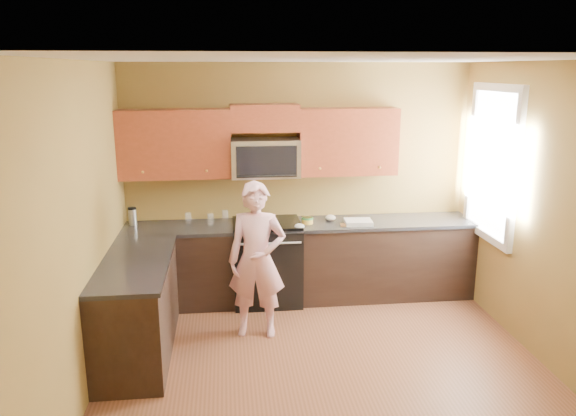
{
  "coord_description": "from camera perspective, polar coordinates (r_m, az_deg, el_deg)",
  "views": [
    {
      "loc": [
        -0.84,
        -4.32,
        2.63
      ],
      "look_at": [
        -0.2,
        1.3,
        1.2
      ],
      "focal_mm": 34.52,
      "sensor_mm": 36.0,
      "label": 1
    }
  ],
  "objects": [
    {
      "name": "cabinet_back_run",
      "position": [
        6.47,
        1.37,
        -5.62
      ],
      "size": [
        4.0,
        0.6,
        0.88
      ],
      "primitive_type": "cube",
      "color": "black",
      "rests_on": "floor"
    },
    {
      "name": "stove",
      "position": [
        6.39,
        -2.17,
        -5.54
      ],
      "size": [
        0.76,
        0.65,
        0.95
      ],
      "primitive_type": null,
      "color": "black",
      "rests_on": "floor"
    },
    {
      "name": "ceiling",
      "position": [
        4.4,
        4.66,
        15.03
      ],
      "size": [
        4.0,
        4.0,
        0.0
      ],
      "primitive_type": "plane",
      "rotation": [
        3.14,
        0.0,
        0.0
      ],
      "color": "white",
      "rests_on": "ground"
    },
    {
      "name": "frying_pan",
      "position": [
        6.0,
        -2.7,
        -2.11
      ],
      "size": [
        0.29,
        0.47,
        0.06
      ],
      "primitive_type": null,
      "rotation": [
        0.0,
        0.0,
        -0.04
      ],
      "color": "black",
      "rests_on": "stove"
    },
    {
      "name": "toast_slice",
      "position": [
        6.23,
        5.94,
        -1.76
      ],
      "size": [
        0.12,
        0.12,
        0.01
      ],
      "primitive_type": "cube",
      "rotation": [
        0.0,
        0.0,
        -0.11
      ],
      "color": "#B27F47",
      "rests_on": "countertop_back"
    },
    {
      "name": "wall_back",
      "position": [
        6.51,
        1.05,
        2.84
      ],
      "size": [
        4.0,
        0.0,
        4.0
      ],
      "primitive_type": "plane",
      "rotation": [
        1.57,
        0.0,
        0.0
      ],
      "color": "brown",
      "rests_on": "ground"
    },
    {
      "name": "upper_cab_over_mw",
      "position": [
        6.2,
        -2.43,
        9.26
      ],
      "size": [
        0.76,
        0.33,
        0.3
      ],
      "primitive_type": "cube",
      "color": "maroon",
      "rests_on": "wall_back"
    },
    {
      "name": "glass_a",
      "position": [
        6.3,
        -7.98,
        -1.15
      ],
      "size": [
        0.09,
        0.09,
        0.12
      ],
      "primitive_type": "cylinder",
      "rotation": [
        0.0,
        0.0,
        0.3
      ],
      "color": "silver",
      "rests_on": "countertop_back"
    },
    {
      "name": "butter_tub",
      "position": [
        6.29,
        2.01,
        -1.61
      ],
      "size": [
        0.17,
        0.17,
        0.1
      ],
      "primitive_type": null,
      "rotation": [
        0.0,
        0.0,
        -0.37
      ],
      "color": "yellow",
      "rests_on": "countertop_back"
    },
    {
      "name": "glass_c",
      "position": [
        6.39,
        -10.23,
        -1.02
      ],
      "size": [
        0.08,
        0.08,
        0.12
      ],
      "primitive_type": "cylinder",
      "rotation": [
        0.0,
        0.0,
        -0.14
      ],
      "color": "silver",
      "rests_on": "countertop_back"
    },
    {
      "name": "wall_front",
      "position": [
        2.78,
        12.2,
        -13.6
      ],
      "size": [
        4.0,
        0.0,
        4.0
      ],
      "primitive_type": "plane",
      "rotation": [
        -1.57,
        0.0,
        0.0
      ],
      "color": "brown",
      "rests_on": "ground"
    },
    {
      "name": "napkin_b",
      "position": [
        6.42,
        4.41,
        -1.01
      ],
      "size": [
        0.15,
        0.16,
        0.07
      ],
      "primitive_type": "ellipsoid",
      "rotation": [
        0.0,
        0.0,
        -0.25
      ],
      "color": "silver",
      "rests_on": "countertop_back"
    },
    {
      "name": "wall_right",
      "position": [
        5.33,
        25.97,
        -1.19
      ],
      "size": [
        0.0,
        4.0,
        4.0
      ],
      "primitive_type": "plane",
      "rotation": [
        1.57,
        0.0,
        -1.57
      ],
      "color": "brown",
      "rests_on": "ground"
    },
    {
      "name": "travel_mug",
      "position": [
        6.49,
        -15.66,
        -1.65
      ],
      "size": [
        0.11,
        0.11,
        0.2
      ],
      "primitive_type": null,
      "rotation": [
        0.0,
        0.0,
        0.18
      ],
      "color": "silver",
      "rests_on": "countertop_back"
    },
    {
      "name": "countertop_back",
      "position": [
        6.31,
        1.4,
        -1.72
      ],
      "size": [
        4.0,
        0.62,
        0.04
      ],
      "primitive_type": "cube",
      "color": "black",
      "rests_on": "cabinet_back_run"
    },
    {
      "name": "dish_towel",
      "position": [
        6.3,
        7.25,
        -1.45
      ],
      "size": [
        0.32,
        0.26,
        0.05
      ],
      "primitive_type": "cube",
      "rotation": [
        0.0,
        0.0,
        -0.07
      ],
      "color": "white",
      "rests_on": "countertop_back"
    },
    {
      "name": "microwave",
      "position": [
        6.25,
        -2.34,
        3.29
      ],
      "size": [
        0.76,
        0.4,
        0.42
      ],
      "primitive_type": null,
      "color": "silver",
      "rests_on": "wall_back"
    },
    {
      "name": "upper_cab_left",
      "position": [
        6.29,
        -11.4,
        3.1
      ],
      "size": [
        1.22,
        0.33,
        0.75
      ],
      "primitive_type": null,
      "color": "maroon",
      "rests_on": "wall_back"
    },
    {
      "name": "woman",
      "position": [
        5.51,
        -3.22,
        -5.39
      ],
      "size": [
        0.63,
        0.46,
        1.57
      ],
      "primitive_type": "imported",
      "rotation": [
        0.0,
        0.0,
        -0.16
      ],
      "color": "pink",
      "rests_on": "floor"
    },
    {
      "name": "window",
      "position": [
        6.28,
        20.35,
        4.31
      ],
      "size": [
        0.06,
        1.06,
        1.66
      ],
      "primitive_type": null,
      "color": "white",
      "rests_on": "wall_right"
    },
    {
      "name": "cabinet_left_run",
      "position": [
        5.46,
        -15.22,
        -10.02
      ],
      "size": [
        0.6,
        1.6,
        0.88
      ],
      "primitive_type": "cube",
      "color": "black",
      "rests_on": "floor"
    },
    {
      "name": "countertop_left",
      "position": [
        5.29,
        -15.44,
        -5.46
      ],
      "size": [
        0.62,
        1.6,
        0.04
      ],
      "primitive_type": "cube",
      "color": "black",
      "rests_on": "cabinet_left_run"
    },
    {
      "name": "floor",
      "position": [
        5.13,
        4.03,
        -16.7
      ],
      "size": [
        4.0,
        4.0,
        0.0
      ],
      "primitive_type": "plane",
      "color": "brown",
      "rests_on": "ground"
    },
    {
      "name": "upper_cab_right",
      "position": [
        6.42,
        6.04,
        3.51
      ],
      "size": [
        1.12,
        0.33,
        0.75
      ],
      "primitive_type": null,
      "color": "maroon",
      "rests_on": "wall_back"
    },
    {
      "name": "napkin_a",
      "position": [
        6.06,
        1.2,
        -1.91
      ],
      "size": [
        0.14,
        0.15,
        0.06
      ],
      "primitive_type": "ellipsoid",
      "rotation": [
        0.0,
        0.0,
        -0.35
      ],
      "color": "silver",
      "rests_on": "countertop_back"
    },
    {
      "name": "wall_left",
      "position": [
        4.66,
        -20.67,
        -2.73
      ],
      "size": [
        0.0,
        4.0,
        4.0
      ],
      "primitive_type": "plane",
      "rotation": [
        1.57,
        0.0,
        1.57
      ],
      "color": "brown",
      "rests_on": "ground"
    },
    {
      "name": "glass_b",
      "position": [
        6.44,
        -6.49,
        -0.77
      ],
      "size": [
        0.09,
        0.09,
        0.12
      ],
      "primitive_type": "cylinder",
      "rotation": [
        0.0,
        0.0,
        -0.26
      ],
      "color": "silver",
      "rests_on": "countertop_back"
    }
  ]
}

